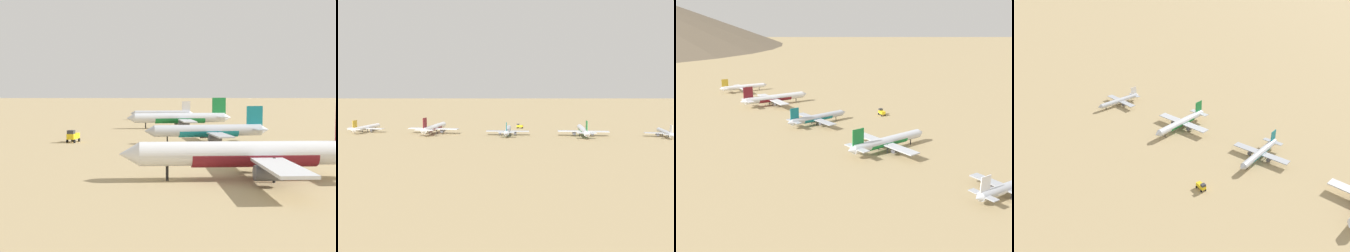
# 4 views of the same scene
# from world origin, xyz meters

# --- Properties ---
(ground_plane) EXTENTS (1800.00, 1800.00, 0.00)m
(ground_plane) POSITION_xyz_m (0.00, 0.00, 0.00)
(ground_plane) COLOR tan
(parked_jet_0) EXTENTS (35.18, 28.57, 10.15)m
(parked_jet_0) POSITION_xyz_m (0.91, -111.09, 3.38)
(parked_jet_0) COLOR #B2B7C1
(parked_jet_0) RESTS_ON ground
(parked_jet_1) EXTENTS (45.06, 36.52, 13.01)m
(parked_jet_1) POSITION_xyz_m (-1.74, -53.27, 4.33)
(parked_jet_1) COLOR silver
(parked_jet_1) RESTS_ON ground
(parked_jet_2) EXTENTS (39.08, 31.74, 11.27)m
(parked_jet_2) POSITION_xyz_m (-3.57, 1.72, 3.75)
(parked_jet_2) COLOR #B2B7C1
(parked_jet_2) RESTS_ON ground
(parked_jet_3) EXTENTS (48.04, 38.99, 13.86)m
(parked_jet_3) POSITION_xyz_m (-1.15, 58.74, 4.61)
(parked_jet_3) COLOR silver
(parked_jet_3) RESTS_ON ground
(parked_jet_4) EXTENTS (37.82, 30.77, 10.90)m
(parked_jet_4) POSITION_xyz_m (0.08, 114.65, 3.67)
(parked_jet_4) COLOR white
(parked_jet_4) RESTS_ON ground
(service_truck) EXTENTS (3.90, 5.63, 3.90)m
(service_truck) POSITION_xyz_m (38.18, -4.15, 2.08)
(service_truck) COLOR yellow
(service_truck) RESTS_ON ground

